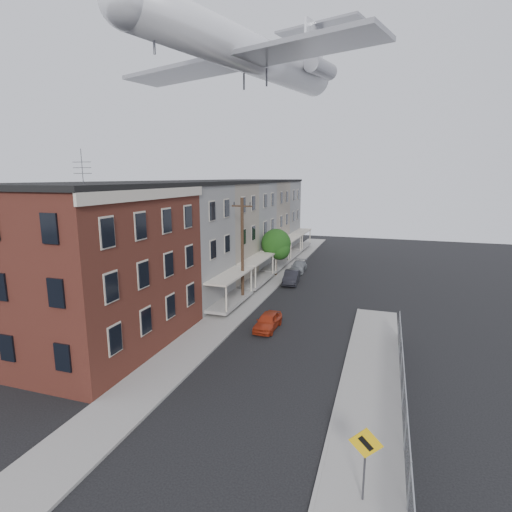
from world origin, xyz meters
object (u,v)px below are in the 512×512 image
(car_near, at_px, (268,321))
(car_far, at_px, (298,267))
(car_mid, at_px, (291,277))
(utility_pole, at_px, (242,249))
(warning_sign, at_px, (365,453))
(airplane, at_px, (252,54))
(street_tree, at_px, (277,245))

(car_near, relative_size, car_far, 0.87)
(car_mid, bearing_deg, utility_pole, -114.51)
(utility_pole, bearing_deg, car_near, -53.76)
(warning_sign, bearing_deg, airplane, 117.49)
(warning_sign, bearing_deg, car_mid, 108.09)
(warning_sign, xyz_separation_m, car_near, (-7.40, 13.84, -1.29))
(street_tree, relative_size, car_mid, 1.30)
(street_tree, xyz_separation_m, car_far, (1.77, 2.87, -2.87))
(utility_pole, height_order, car_mid, utility_pole)
(street_tree, distance_m, airplane, 18.73)
(warning_sign, relative_size, street_tree, 0.54)
(street_tree, distance_m, car_mid, 4.33)
(car_near, height_order, car_mid, car_mid)
(car_far, relative_size, airplane, 0.15)
(car_mid, distance_m, airplane, 20.64)
(street_tree, distance_m, car_far, 4.43)
(warning_sign, relative_size, car_near, 0.81)
(utility_pole, height_order, airplane, airplane)
(utility_pole, distance_m, car_near, 7.62)
(street_tree, relative_size, car_far, 1.31)
(car_mid, bearing_deg, airplane, -118.94)
(car_mid, relative_size, airplane, 0.15)
(car_mid, bearing_deg, car_near, -90.01)
(car_near, bearing_deg, warning_sign, -60.56)
(utility_pole, distance_m, airplane, 15.91)
(utility_pole, relative_size, airplane, 0.34)
(street_tree, height_order, car_mid, street_tree)
(warning_sign, distance_m, car_mid, 27.89)
(warning_sign, xyz_separation_m, car_far, (-9.10, 31.81, -1.30))
(utility_pole, bearing_deg, car_mid, 71.16)
(airplane, bearing_deg, car_far, 80.09)
(warning_sign, relative_size, car_far, 0.70)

